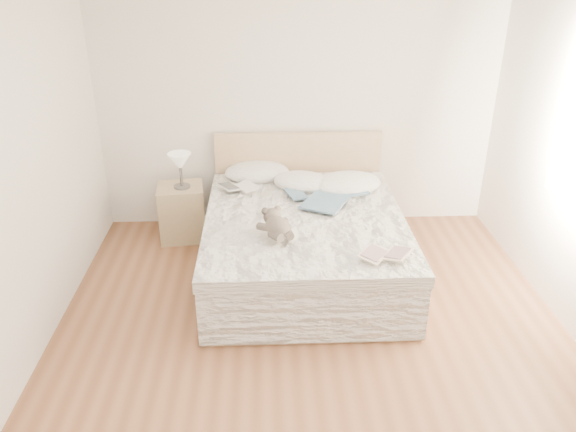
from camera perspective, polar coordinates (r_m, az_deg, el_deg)
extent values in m
cube|color=brown|center=(4.26, 2.64, -13.76)|extent=(4.00, 4.50, 0.00)
cube|color=silver|center=(5.69, 1.02, 12.01)|extent=(4.00, 0.02, 2.70)
cube|color=tan|center=(5.14, 1.61, -4.69)|extent=(1.68, 2.08, 0.20)
cube|color=white|center=(5.02, 1.65, -2.24)|extent=(1.60, 2.00, 0.30)
cube|color=white|center=(4.89, 1.71, -0.56)|extent=(1.72, 2.05, 0.10)
cube|color=tan|center=(5.90, 0.99, 3.83)|extent=(1.70, 0.06, 1.00)
cube|color=tan|center=(5.76, -10.72, 0.40)|extent=(0.50, 0.45, 0.56)
cylinder|color=#494440|center=(5.62, -10.71, 2.98)|extent=(0.16, 0.16, 0.02)
cylinder|color=#423D38|center=(5.58, -10.81, 4.12)|extent=(0.03, 0.03, 0.22)
cone|color=white|center=(5.53, -10.93, 5.47)|extent=(0.27, 0.27, 0.16)
ellipsoid|color=white|center=(5.70, -3.18, 4.48)|extent=(0.68, 0.50, 0.19)
ellipsoid|color=white|center=(5.45, 1.54, 3.48)|extent=(0.68, 0.57, 0.18)
ellipsoid|color=white|center=(5.44, 6.02, 3.29)|extent=(0.75, 0.60, 0.20)
cube|color=silver|center=(5.37, -5.14, 2.93)|extent=(0.41, 0.39, 0.03)
cube|color=#F5E2C5|center=(4.26, 9.90, -3.88)|extent=(0.43, 0.41, 0.02)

